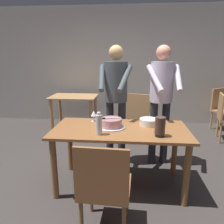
# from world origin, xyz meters

# --- Properties ---
(ground_plane) EXTENTS (14.00, 14.00, 0.00)m
(ground_plane) POSITION_xyz_m (0.00, 0.00, 0.00)
(ground_plane) COLOR #383330
(back_wall) EXTENTS (10.00, 0.12, 2.70)m
(back_wall) POSITION_xyz_m (0.00, 2.78, 1.35)
(back_wall) COLOR #BCB7AD
(back_wall) RESTS_ON ground_plane
(main_dining_table) EXTENTS (1.58, 0.77, 0.75)m
(main_dining_table) POSITION_xyz_m (0.00, 0.00, 0.63)
(main_dining_table) COLOR brown
(main_dining_table) RESTS_ON ground_plane
(cake_on_platter) EXTENTS (0.34, 0.34, 0.11)m
(cake_on_platter) POSITION_xyz_m (-0.11, 0.03, 0.80)
(cake_on_platter) COLOR silver
(cake_on_platter) RESTS_ON main_dining_table
(cake_knife) EXTENTS (0.26, 0.11, 0.02)m
(cake_knife) POSITION_xyz_m (-0.18, 0.00, 0.87)
(cake_knife) COLOR silver
(cake_knife) RESTS_ON cake_on_platter
(plate_stack) EXTENTS (0.22, 0.22, 0.08)m
(plate_stack) POSITION_xyz_m (0.34, 0.16, 0.79)
(plate_stack) COLOR white
(plate_stack) RESTS_ON main_dining_table
(wine_glass_near) EXTENTS (0.08, 0.08, 0.14)m
(wine_glass_near) POSITION_xyz_m (-0.36, 0.25, 0.85)
(wine_glass_near) COLOR silver
(wine_glass_near) RESTS_ON main_dining_table
(water_bottle) EXTENTS (0.07, 0.07, 0.25)m
(water_bottle) POSITION_xyz_m (-0.22, -0.22, 0.86)
(water_bottle) COLOR silver
(water_bottle) RESTS_ON main_dining_table
(hurricane_lamp) EXTENTS (0.11, 0.11, 0.21)m
(hurricane_lamp) POSITION_xyz_m (0.42, -0.21, 0.86)
(hurricane_lamp) COLOR black
(hurricane_lamp) RESTS_ON main_dining_table
(person_cutting_cake) EXTENTS (0.46, 0.57, 1.72)m
(person_cutting_cake) POSITION_xyz_m (-0.10, 0.60, 1.08)
(person_cutting_cake) COLOR #2D2D38
(person_cutting_cake) RESTS_ON ground_plane
(person_standing_beside) EXTENTS (0.46, 0.57, 1.72)m
(person_standing_beside) POSITION_xyz_m (0.54, 0.63, 1.08)
(person_standing_beside) COLOR #2D2D38
(person_standing_beside) RESTS_ON ground_plane
(chair_near_side) EXTENTS (0.46, 0.46, 0.90)m
(chair_near_side) POSITION_xyz_m (-0.10, -0.76, 0.49)
(chair_near_side) COLOR brown
(chair_near_side) RESTS_ON ground_plane
(background_table) EXTENTS (1.00, 0.70, 0.74)m
(background_table) POSITION_xyz_m (-1.13, 2.08, 0.58)
(background_table) COLOR tan
(background_table) RESTS_ON ground_plane
(background_chair_1) EXTENTS (0.55, 0.55, 0.90)m
(background_chair_1) POSITION_xyz_m (0.30, 1.64, 0.49)
(background_chair_1) COLOR tan
(background_chair_1) RESTS_ON ground_plane
(background_chair_2) EXTENTS (0.62, 0.62, 0.90)m
(background_chair_2) POSITION_xyz_m (2.12, 2.31, 0.49)
(background_chair_2) COLOR tan
(background_chair_2) RESTS_ON ground_plane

